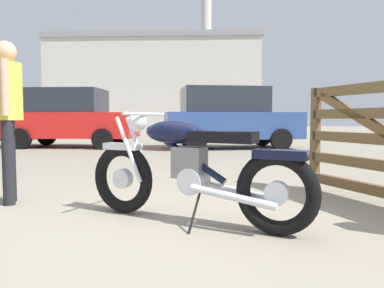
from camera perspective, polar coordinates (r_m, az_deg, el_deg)
The scene contains 7 objects.
ground_plane at distance 3.04m, azimuth -1.22°, elevation -12.76°, with size 80.00×80.00×0.00m, color gray.
vintage_motorcycle at distance 3.06m, azimuth -0.34°, elevation -3.98°, with size 1.91×1.02×0.94m.
bystander at distance 4.20m, azimuth -26.91°, elevation 5.51°, with size 0.30×0.43×1.66m.
dark_sedan_left at distance 11.86m, azimuth -18.62°, elevation 3.96°, with size 3.96×1.95×1.78m.
red_hatchback_near at distance 14.78m, azimuth 7.25°, elevation 3.78°, with size 4.42×2.43×1.67m.
pale_sedan_back at distance 10.82m, azimuth 5.82°, elevation 4.17°, with size 4.11×2.28×1.78m.
industrial_building at distance 40.16m, azimuth -5.08°, elevation 9.12°, with size 20.91×13.24×19.97m.
Camera 1 is at (0.12, -2.91, 0.87)m, focal length 34.17 mm.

